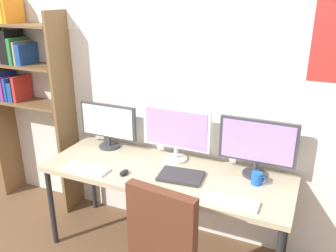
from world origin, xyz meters
name	(u,v)px	position (x,y,z in m)	size (l,w,h in m)	color
wall_back	(186,87)	(0.00, 1.02, 1.30)	(4.31, 0.11, 2.60)	silver
desk	(165,177)	(0.00, 0.60, 0.69)	(1.91, 0.68, 0.74)	tan
bookshelf	(19,73)	(-1.60, 0.83, 1.31)	(0.83, 0.28, 2.05)	brown
monitor_left	(108,124)	(-0.63, 0.81, 0.96)	(0.53, 0.18, 0.39)	#38383D
monitor_center	(176,131)	(0.00, 0.81, 0.99)	(0.56, 0.18, 0.44)	silver
monitor_right	(257,145)	(0.63, 0.81, 0.98)	(0.56, 0.18, 0.44)	#38383D
keyboard_left	(86,169)	(-0.56, 0.37, 0.75)	(0.36, 0.13, 0.02)	silver
keyboard_right	(230,201)	(0.56, 0.37, 0.75)	(0.37, 0.13, 0.02)	silver
computer_mouse	(124,173)	(-0.26, 0.43, 0.76)	(0.06, 0.10, 0.03)	black
laptop_closed	(181,176)	(0.15, 0.55, 0.75)	(0.32, 0.22, 0.02)	#2D2D2D
coffee_mug	(257,178)	(0.67, 0.68, 0.79)	(0.11, 0.08, 0.09)	blue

